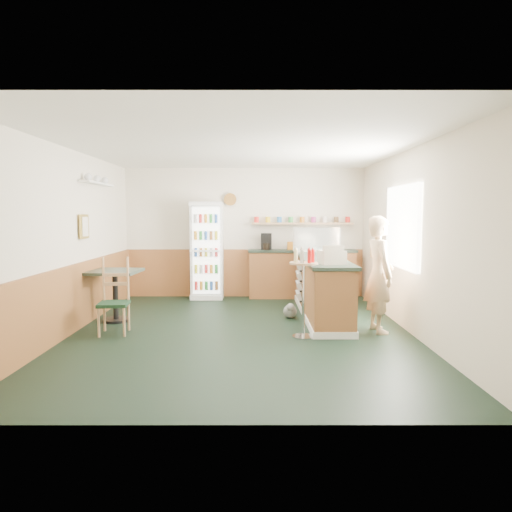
{
  "coord_description": "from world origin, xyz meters",
  "views": [
    {
      "loc": [
        0.23,
        -6.63,
        1.74
      ],
      "look_at": [
        0.24,
        0.6,
        1.08
      ],
      "focal_mm": 32.0,
      "sensor_mm": 36.0,
      "label": 1
    }
  ],
  "objects_px": {
    "condiment_stand": "(304,280)",
    "cafe_chair": "(115,294)",
    "display_case": "(316,241)",
    "cash_register": "(331,257)",
    "shopkeeper": "(379,274)",
    "drinks_fridge": "(207,250)",
    "cafe_table": "(115,285)"
  },
  "relations": [
    {
      "from": "drinks_fridge",
      "to": "shopkeeper",
      "type": "relative_size",
      "value": 1.16
    },
    {
      "from": "shopkeeper",
      "to": "cafe_chair",
      "type": "bearing_deg",
      "value": 84.16
    },
    {
      "from": "cash_register",
      "to": "condiment_stand",
      "type": "bearing_deg",
      "value": -151.68
    },
    {
      "from": "display_case",
      "to": "condiment_stand",
      "type": "distance_m",
      "value": 2.16
    },
    {
      "from": "condiment_stand",
      "to": "cafe_chair",
      "type": "height_order",
      "value": "condiment_stand"
    },
    {
      "from": "cash_register",
      "to": "condiment_stand",
      "type": "relative_size",
      "value": 0.29
    },
    {
      "from": "cafe_chair",
      "to": "display_case",
      "type": "bearing_deg",
      "value": 24.03
    },
    {
      "from": "shopkeeper",
      "to": "cafe_chair",
      "type": "xyz_separation_m",
      "value": [
        -3.89,
        -0.03,
        -0.28
      ]
    },
    {
      "from": "display_case",
      "to": "cash_register",
      "type": "relative_size",
      "value": 2.36
    },
    {
      "from": "display_case",
      "to": "shopkeeper",
      "type": "distance_m",
      "value": 1.93
    },
    {
      "from": "drinks_fridge",
      "to": "shopkeeper",
      "type": "bearing_deg",
      "value": -44.02
    },
    {
      "from": "display_case",
      "to": "condiment_stand",
      "type": "relative_size",
      "value": 0.68
    },
    {
      "from": "drinks_fridge",
      "to": "cafe_table",
      "type": "relative_size",
      "value": 2.38
    },
    {
      "from": "condiment_stand",
      "to": "cafe_table",
      "type": "distance_m",
      "value": 3.12
    },
    {
      "from": "drinks_fridge",
      "to": "cafe_table",
      "type": "xyz_separation_m",
      "value": [
        -1.28,
        -2.05,
        -0.41
      ]
    },
    {
      "from": "cash_register",
      "to": "cafe_table",
      "type": "distance_m",
      "value": 3.5
    },
    {
      "from": "condiment_stand",
      "to": "display_case",
      "type": "bearing_deg",
      "value": 77.83
    },
    {
      "from": "condiment_stand",
      "to": "cafe_table",
      "type": "relative_size",
      "value": 1.49
    },
    {
      "from": "cafe_chair",
      "to": "shopkeeper",
      "type": "bearing_deg",
      "value": -4.78
    },
    {
      "from": "display_case",
      "to": "cafe_chair",
      "type": "relative_size",
      "value": 0.77
    },
    {
      "from": "cash_register",
      "to": "cafe_chair",
      "type": "bearing_deg",
      "value": 170.65
    },
    {
      "from": "drinks_fridge",
      "to": "condiment_stand",
      "type": "relative_size",
      "value": 1.6
    },
    {
      "from": "display_case",
      "to": "cafe_chair",
      "type": "xyz_separation_m",
      "value": [
        -3.19,
        -1.78,
        -0.67
      ]
    },
    {
      "from": "cash_register",
      "to": "shopkeeper",
      "type": "distance_m",
      "value": 0.74
    },
    {
      "from": "drinks_fridge",
      "to": "display_case",
      "type": "height_order",
      "value": "drinks_fridge"
    },
    {
      "from": "condiment_stand",
      "to": "cafe_chair",
      "type": "bearing_deg",
      "value": 174.03
    },
    {
      "from": "cafe_chair",
      "to": "cafe_table",
      "type": "bearing_deg",
      "value": 101.86
    },
    {
      "from": "cafe_table",
      "to": "drinks_fridge",
      "type": "bearing_deg",
      "value": 58.1
    },
    {
      "from": "cash_register",
      "to": "cafe_chair",
      "type": "relative_size",
      "value": 0.33
    },
    {
      "from": "display_case",
      "to": "drinks_fridge",
      "type": "bearing_deg",
      "value": 155.37
    },
    {
      "from": "drinks_fridge",
      "to": "display_case",
      "type": "relative_size",
      "value": 2.34
    },
    {
      "from": "display_case",
      "to": "cash_register",
      "type": "height_order",
      "value": "display_case"
    }
  ]
}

